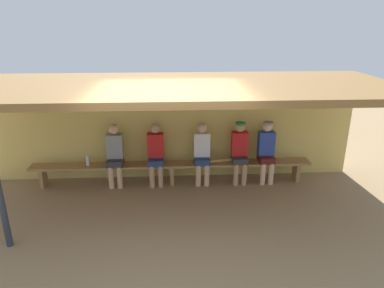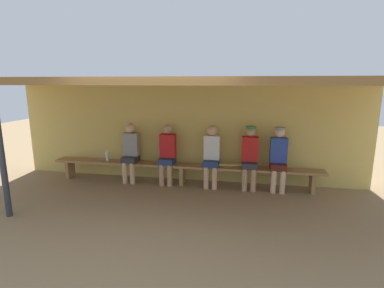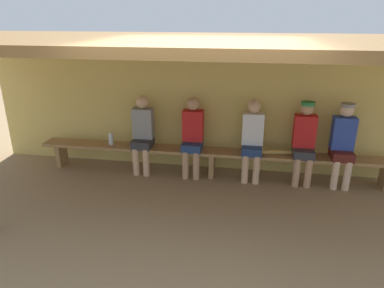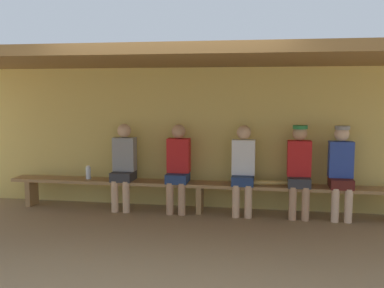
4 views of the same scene
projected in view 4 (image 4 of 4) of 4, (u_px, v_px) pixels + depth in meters
ground_plane at (180, 247)px, 5.39m from camera, size 24.00×24.00×0.00m
back_wall at (204, 138)px, 7.22m from camera, size 8.00×0.20×2.20m
dugout_roof at (190, 58)px, 5.81m from camera, size 8.00×2.80×0.12m
bench at (200, 187)px, 6.86m from camera, size 6.00×0.36×0.46m
player_near_post at (124, 163)px, 7.02m from camera, size 0.34×0.42×1.34m
player_with_sunglasses at (243, 166)px, 6.72m from camera, size 0.34×0.42×1.34m
player_in_white at (178, 164)px, 6.88m from camera, size 0.34×0.42×1.34m
player_in_blue at (299, 167)px, 6.58m from camera, size 0.34×0.42×1.34m
player_leftmost at (341, 168)px, 6.49m from camera, size 0.34×0.42×1.34m
water_bottle_orange at (88, 173)px, 7.14m from camera, size 0.08×0.08×0.21m
baseball_bat at (269, 183)px, 6.68m from camera, size 0.84×0.18×0.07m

